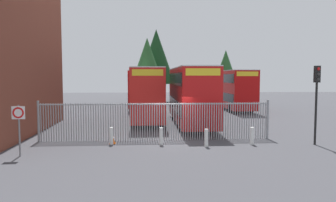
# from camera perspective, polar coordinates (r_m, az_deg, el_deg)

# --- Properties ---
(ground_plane) EXTENTS (100.00, 100.00, 0.00)m
(ground_plane) POSITION_cam_1_polar(r_m,az_deg,el_deg) (26.97, -0.57, -3.61)
(ground_plane) COLOR #3D3D42
(palisade_fence) EXTENTS (13.50, 0.14, 2.35)m
(palisade_fence) POSITION_cam_1_polar(r_m,az_deg,el_deg) (18.85, -2.18, -3.41)
(palisade_fence) COLOR gray
(palisade_fence) RESTS_ON ground
(double_decker_bus_near_gate) EXTENTS (2.54, 10.81, 4.42)m
(double_decker_bus_near_gate) POSITION_cam_1_polar(r_m,az_deg,el_deg) (27.49, -3.65, 1.61)
(double_decker_bus_near_gate) COLOR red
(double_decker_bus_near_gate) RESTS_ON ground
(double_decker_bus_behind_fence_left) EXTENTS (2.54, 10.81, 4.42)m
(double_decker_bus_behind_fence_left) POSITION_cam_1_polar(r_m,az_deg,el_deg) (25.02, 4.03, 1.34)
(double_decker_bus_behind_fence_left) COLOR red
(double_decker_bus_behind_fence_left) RESTS_ON ground
(double_decker_bus_behind_fence_right) EXTENTS (2.54, 10.81, 4.42)m
(double_decker_bus_behind_fence_right) POSITION_cam_1_polar(r_m,az_deg,el_deg) (37.34, 11.30, 2.24)
(double_decker_bus_behind_fence_right) COLOR #B70C0C
(double_decker_bus_behind_fence_right) RESTS_ON ground
(double_decker_bus_far_back) EXTENTS (2.54, 10.81, 4.42)m
(double_decker_bus_far_back) POSITION_cam_1_polar(r_m,az_deg,el_deg) (39.07, -4.84, 2.39)
(double_decker_bus_far_back) COLOR red
(double_decker_bus_far_back) RESTS_ON ground
(bollard_near_left) EXTENTS (0.20, 0.20, 0.95)m
(bollard_near_left) POSITION_cam_1_polar(r_m,az_deg,el_deg) (18.03, -9.98, -6.09)
(bollard_near_left) COLOR silver
(bollard_near_left) RESTS_ON ground
(bollard_center_front) EXTENTS (0.20, 0.20, 0.95)m
(bollard_center_front) POSITION_cam_1_polar(r_m,az_deg,el_deg) (17.66, -1.22, -6.24)
(bollard_center_front) COLOR silver
(bollard_center_front) RESTS_ON ground
(bollard_near_right) EXTENTS (0.20, 0.20, 0.95)m
(bollard_near_right) POSITION_cam_1_polar(r_m,az_deg,el_deg) (17.32, 6.78, -6.48)
(bollard_near_right) COLOR silver
(bollard_near_right) RESTS_ON ground
(bollard_far_right) EXTENTS (0.20, 0.20, 0.95)m
(bollard_far_right) POSITION_cam_1_polar(r_m,az_deg,el_deg) (18.35, 14.61, -5.98)
(bollard_far_right) COLOR silver
(bollard_far_right) RESTS_ON ground
(traffic_cone_by_gate) EXTENTS (0.34, 0.34, 0.59)m
(traffic_cone_by_gate) POSITION_cam_1_polar(r_m,az_deg,el_deg) (18.26, -9.78, -6.55)
(traffic_cone_by_gate) COLOR orange
(traffic_cone_by_gate) RESTS_ON ground
(speed_limit_sign_post) EXTENTS (0.60, 0.14, 2.40)m
(speed_limit_sign_post) POSITION_cam_1_polar(r_m,az_deg,el_deg) (16.46, -24.89, -2.83)
(speed_limit_sign_post) COLOR slate
(speed_limit_sign_post) RESTS_ON ground
(traffic_light_kerbside) EXTENTS (0.28, 0.33, 4.30)m
(traffic_light_kerbside) POSITION_cam_1_polar(r_m,az_deg,el_deg) (19.18, 24.78, 1.75)
(traffic_light_kerbside) COLOR black
(traffic_light_kerbside) RESTS_ON ground
(tree_tall_back) EXTENTS (3.74, 3.74, 7.44)m
(tree_tall_back) POSITION_cam_1_polar(r_m,az_deg,el_deg) (45.98, 10.15, 5.53)
(tree_tall_back) COLOR #4C3823
(tree_tall_back) RESTS_ON ground
(tree_short_side) EXTENTS (5.48, 5.48, 10.55)m
(tree_short_side) POSITION_cam_1_polar(r_m,az_deg,el_deg) (47.14, -2.09, 7.83)
(tree_short_side) COLOR #4C3823
(tree_short_side) RESTS_ON ground
(tree_mid_row) EXTENTS (4.49, 4.49, 8.91)m
(tree_mid_row) POSITION_cam_1_polar(r_m,az_deg,el_deg) (43.57, -3.70, 6.89)
(tree_mid_row) COLOR #4C3823
(tree_mid_row) RESTS_ON ground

